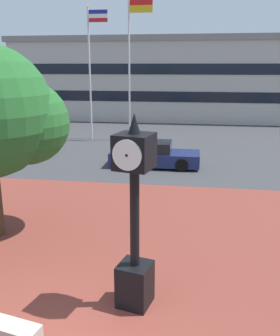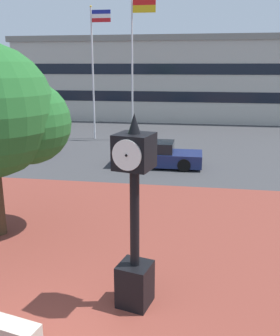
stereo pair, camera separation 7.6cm
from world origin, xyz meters
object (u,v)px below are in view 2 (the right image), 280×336
flagpole_primary (94,66)px  civic_building (180,78)px  flagpole_secondary (134,58)px  car_street_distant (12,145)px  street_clock (135,223)px  car_street_near (156,155)px

flagpole_primary → civic_building: flagpole_primary is taller
flagpole_secondary → civic_building: 15.07m
car_street_distant → civic_building: size_ratio=0.14×
street_clock → car_street_distant: (-9.43, 12.73, -1.31)m
street_clock → flagpole_secondary: flagpole_secondary is taller
car_street_near → flagpole_secondary: (-2.30, 6.71, 4.88)m
civic_building → car_street_near: bearing=-89.7°
car_street_near → car_street_distant: size_ratio=1.05×
flagpole_secondary → civic_building: size_ratio=0.31×
car_street_distant → flagpole_secondary: size_ratio=0.46×
flagpole_primary → street_clock: bearing=-71.9°
street_clock → car_street_distant: 15.90m
street_clock → flagpole_primary: 19.37m
street_clock → civic_building: 33.06m
street_clock → civic_building: size_ratio=0.13×
car_street_distant → flagpole_primary: bearing=147.4°
street_clock → car_street_near: size_ratio=0.92×
street_clock → car_street_near: street_clock is taller
car_street_distant → flagpole_primary: (3.48, 5.45, 4.37)m
civic_building → car_street_distant: bearing=-112.6°
car_street_distant → civic_building: civic_building is taller
car_street_near → flagpole_secondary: bearing=-161.4°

